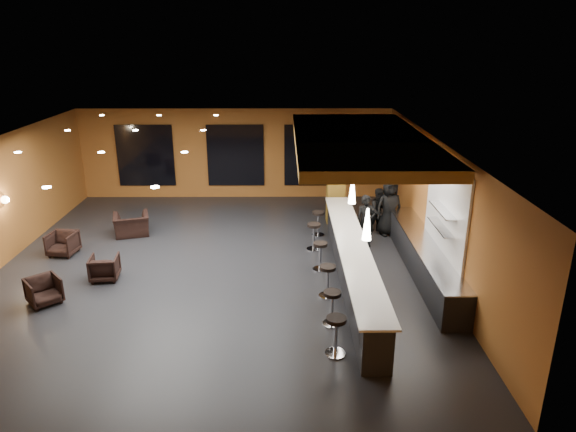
{
  "coord_description": "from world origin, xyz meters",
  "views": [
    {
      "loc": [
        1.91,
        -13.15,
        6.13
      ],
      "look_at": [
        2.0,
        0.5,
        1.3
      ],
      "focal_mm": 32.0,
      "sensor_mm": 36.0,
      "label": 1
    }
  ],
  "objects_px": {
    "armchair_d": "(132,225)",
    "bar_stool_4": "(314,233)",
    "armchair_b": "(105,268)",
    "staff_a": "(366,221)",
    "bar_stool_1": "(332,304)",
    "prep_counter": "(423,258)",
    "bar_stool_2": "(328,277)",
    "bar_counter": "(352,264)",
    "staff_c": "(389,207)",
    "column": "(336,173)",
    "pendant_2": "(342,167)",
    "staff_b": "(379,211)",
    "bar_stool_0": "(336,331)",
    "pendant_1": "(352,190)",
    "bar_stool_3": "(320,253)",
    "pendant_0": "(367,224)",
    "armchair_c": "(63,244)",
    "armchair_a": "(44,291)",
    "bar_stool_5": "(318,220)"
  },
  "relations": [
    {
      "from": "armchair_b",
      "to": "armchair_d",
      "type": "relative_size",
      "value": 0.67
    },
    {
      "from": "bar_stool_1",
      "to": "bar_stool_2",
      "type": "height_order",
      "value": "bar_stool_2"
    },
    {
      "from": "bar_counter",
      "to": "armchair_a",
      "type": "bearing_deg",
      "value": -171.67
    },
    {
      "from": "prep_counter",
      "to": "armchair_d",
      "type": "distance_m",
      "value": 9.15
    },
    {
      "from": "column",
      "to": "pendant_2",
      "type": "xyz_separation_m",
      "value": [
        0.0,
        -1.6,
        0.6
      ]
    },
    {
      "from": "bar_counter",
      "to": "staff_a",
      "type": "distance_m",
      "value": 2.51
    },
    {
      "from": "staff_a",
      "to": "bar_stool_3",
      "type": "xyz_separation_m",
      "value": [
        -1.48,
        -1.66,
        -0.3
      ]
    },
    {
      "from": "staff_a",
      "to": "armchair_d",
      "type": "bearing_deg",
      "value": 171.29
    },
    {
      "from": "bar_stool_0",
      "to": "column",
      "type": "bearing_deg",
      "value": 84.74
    },
    {
      "from": "bar_stool_2",
      "to": "pendant_2",
      "type": "bearing_deg",
      "value": 79.66
    },
    {
      "from": "bar_stool_1",
      "to": "armchair_d",
      "type": "bearing_deg",
      "value": 137.44
    },
    {
      "from": "bar_stool_0",
      "to": "bar_stool_1",
      "type": "bearing_deg",
      "value": 88.93
    },
    {
      "from": "prep_counter",
      "to": "armchair_b",
      "type": "xyz_separation_m",
      "value": [
        -8.51,
        -0.31,
        -0.1
      ]
    },
    {
      "from": "bar_stool_1",
      "to": "bar_stool_3",
      "type": "relative_size",
      "value": 1.02
    },
    {
      "from": "pendant_0",
      "to": "bar_stool_0",
      "type": "relative_size",
      "value": 0.83
    },
    {
      "from": "column",
      "to": "pendant_0",
      "type": "bearing_deg",
      "value": -90.0
    },
    {
      "from": "pendant_1",
      "to": "staff_b",
      "type": "height_order",
      "value": "pendant_1"
    },
    {
      "from": "armchair_d",
      "to": "bar_stool_4",
      "type": "distance_m",
      "value": 5.94
    },
    {
      "from": "bar_stool_2",
      "to": "armchair_b",
      "type": "bearing_deg",
      "value": 170.22
    },
    {
      "from": "bar_stool_2",
      "to": "bar_stool_4",
      "type": "xyz_separation_m",
      "value": [
        -0.18,
        2.95,
        0.0
      ]
    },
    {
      "from": "prep_counter",
      "to": "armchair_a",
      "type": "distance_m",
      "value": 9.67
    },
    {
      "from": "prep_counter",
      "to": "pendant_1",
      "type": "xyz_separation_m",
      "value": [
        -2.0,
        0.0,
        1.92
      ]
    },
    {
      "from": "armchair_c",
      "to": "bar_stool_0",
      "type": "relative_size",
      "value": 0.9
    },
    {
      "from": "bar_counter",
      "to": "armchair_a",
      "type": "relative_size",
      "value": 10.94
    },
    {
      "from": "pendant_1",
      "to": "armchair_c",
      "type": "xyz_separation_m",
      "value": [
        -8.27,
        1.31,
        -2.0
      ]
    },
    {
      "from": "staff_c",
      "to": "bar_stool_4",
      "type": "height_order",
      "value": "staff_c"
    },
    {
      "from": "pendant_1",
      "to": "bar_stool_5",
      "type": "height_order",
      "value": "pendant_1"
    },
    {
      "from": "bar_counter",
      "to": "armchair_b",
      "type": "xyz_separation_m",
      "value": [
        -6.51,
        0.19,
        -0.17
      ]
    },
    {
      "from": "pendant_0",
      "to": "bar_stool_2",
      "type": "bearing_deg",
      "value": 120.39
    },
    {
      "from": "bar_stool_0",
      "to": "bar_stool_1",
      "type": "height_order",
      "value": "bar_stool_0"
    },
    {
      "from": "prep_counter",
      "to": "staff_a",
      "type": "xyz_separation_m",
      "value": [
        -1.29,
        1.88,
        0.38
      ]
    },
    {
      "from": "column",
      "to": "bar_stool_0",
      "type": "bearing_deg",
      "value": -95.26
    },
    {
      "from": "prep_counter",
      "to": "bar_stool_4",
      "type": "xyz_separation_m",
      "value": [
        -2.87,
        1.63,
        0.1
      ]
    },
    {
      "from": "armchair_a",
      "to": "bar_stool_1",
      "type": "distance_m",
      "value": 6.91
    },
    {
      "from": "staff_a",
      "to": "bar_stool_1",
      "type": "relative_size",
      "value": 1.98
    },
    {
      "from": "armchair_d",
      "to": "bar_stool_3",
      "type": "distance_m",
      "value": 6.48
    },
    {
      "from": "pendant_1",
      "to": "bar_stool_3",
      "type": "bearing_deg",
      "value": 164.02
    },
    {
      "from": "staff_b",
      "to": "bar_stool_0",
      "type": "xyz_separation_m",
      "value": [
        -2.04,
        -6.77,
        -0.21
      ]
    },
    {
      "from": "pendant_2",
      "to": "bar_stool_1",
      "type": "distance_m",
      "value": 5.48
    },
    {
      "from": "column",
      "to": "bar_stool_4",
      "type": "bearing_deg",
      "value": -109.49
    },
    {
      "from": "bar_stool_3",
      "to": "armchair_c",
      "type": "bearing_deg",
      "value": 171.76
    },
    {
      "from": "pendant_0",
      "to": "staff_c",
      "type": "distance_m",
      "value": 5.79
    },
    {
      "from": "bar_stool_2",
      "to": "bar_stool_4",
      "type": "height_order",
      "value": "bar_stool_4"
    },
    {
      "from": "staff_a",
      "to": "bar_stool_4",
      "type": "xyz_separation_m",
      "value": [
        -1.58,
        -0.25,
        -0.28
      ]
    },
    {
      "from": "column",
      "to": "armchair_d",
      "type": "xyz_separation_m",
      "value": [
        -6.68,
        -1.23,
        -1.4
      ]
    },
    {
      "from": "bar_stool_1",
      "to": "armchair_c",
      "type": "bearing_deg",
      "value": 152.56
    },
    {
      "from": "bar_counter",
      "to": "pendant_1",
      "type": "xyz_separation_m",
      "value": [
        0.0,
        0.5,
        1.85
      ]
    },
    {
      "from": "armchair_a",
      "to": "bar_stool_1",
      "type": "height_order",
      "value": "bar_stool_1"
    },
    {
      "from": "pendant_1",
      "to": "bar_stool_0",
      "type": "relative_size",
      "value": 0.83
    },
    {
      "from": "staff_b",
      "to": "armchair_d",
      "type": "distance_m",
      "value": 8.01
    }
  ]
}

